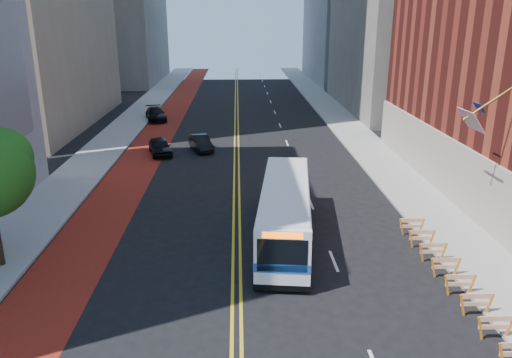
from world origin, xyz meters
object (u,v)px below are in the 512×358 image
object	(u,v)px
car_b	(201,143)
car_c	(156,114)
transit_bus	(285,211)
car_a	(160,146)

from	to	relation	value
car_b	car_c	xyz separation A→B (m)	(-6.09, 13.71, 0.05)
transit_bus	car_c	size ratio (longest dim) A/B	2.30
car_b	car_c	world-z (taller)	car_c
car_a	car_c	world-z (taller)	car_c
transit_bus	car_a	xyz separation A→B (m)	(-9.26, 17.66, -0.91)
car_a	transit_bus	bearing A→B (deg)	-78.44
transit_bus	car_b	distance (m)	19.84
transit_bus	car_c	xyz separation A→B (m)	(-11.92, 32.65, -0.90)
car_a	car_c	size ratio (longest dim) A/B	0.84
transit_bus	car_c	bearing A→B (deg)	116.72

